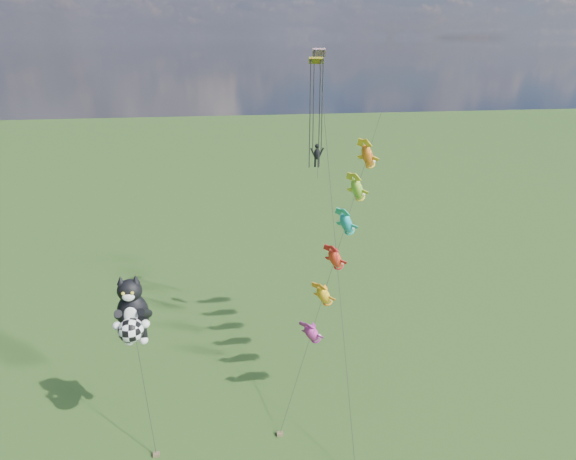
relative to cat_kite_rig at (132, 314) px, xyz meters
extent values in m
cube|color=brown|center=(0.87, -2.55, -9.09)|extent=(0.40, 0.30, 0.22)
cylinder|color=black|center=(0.43, -1.25, -5.35)|extent=(0.91, 2.64, 7.42)
ellipsoid|color=black|center=(0.00, 0.32, -0.20)|extent=(2.36, 2.12, 2.88)
ellipsoid|color=black|center=(0.00, 0.23, 1.51)|extent=(1.86, 1.77, 1.46)
cone|color=black|center=(-0.45, 0.23, 2.27)|extent=(0.63, 0.63, 0.54)
cone|color=black|center=(0.45, 0.23, 2.27)|extent=(0.63, 0.63, 0.54)
ellipsoid|color=white|center=(0.00, -0.35, 1.37)|extent=(0.83, 0.58, 0.52)
ellipsoid|color=white|center=(0.00, -0.35, 0.07)|extent=(0.96, 0.59, 1.19)
sphere|color=gold|center=(-0.27, -0.42, 1.67)|extent=(0.22, 0.22, 0.22)
sphere|color=gold|center=(0.27, -0.42, 1.67)|extent=(0.22, 0.22, 0.22)
sphere|color=white|center=(-0.86, -0.62, -0.43)|extent=(0.54, 0.54, 0.54)
sphere|color=white|center=(0.85, -0.62, -0.43)|extent=(0.54, 0.54, 0.54)
sphere|color=white|center=(-0.45, 0.19, -2.13)|extent=(0.58, 0.58, 0.58)
sphere|color=white|center=(0.45, 0.19, -2.13)|extent=(0.58, 0.58, 0.58)
sphere|color=white|center=(0.00, -0.89, -0.65)|extent=(1.55, 1.55, 1.55)
cube|color=brown|center=(9.03, -1.91, -9.09)|extent=(0.40, 0.30, 0.22)
cylinder|color=black|center=(13.91, 4.30, 0.81)|extent=(9.81, 12.46, 19.74)
ellipsoid|color=#D83396|center=(11.76, 1.57, -3.53)|extent=(2.00, 2.23, 2.43)
ellipsoid|color=yellow|center=(12.86, 2.96, -1.32)|extent=(2.00, 2.23, 2.43)
ellipsoid|color=#E54C19|center=(13.95, 4.35, 0.89)|extent=(2.00, 2.23, 2.43)
ellipsoid|color=#1985BF|center=(15.05, 5.74, 3.10)|extent=(2.00, 2.23, 2.43)
ellipsoid|color=green|center=(16.14, 7.13, 5.30)|extent=(2.00, 2.23, 2.43)
ellipsoid|color=red|center=(17.24, 8.53, 7.51)|extent=(2.00, 2.23, 2.43)
cylinder|color=black|center=(13.48, 2.52, 2.81)|extent=(0.52, 17.08, 23.75)
cube|color=#11A221|center=(12.91, 7.99, 14.54)|extent=(1.03, 0.59, 0.48)
cylinder|color=black|center=(12.57, 7.99, 10.64)|extent=(0.08, 0.08, 7.80)
cylinder|color=black|center=(13.25, 7.99, 10.64)|extent=(0.08, 0.08, 7.80)
cube|color=#2F2CDD|center=(13.73, 11.05, 14.99)|extent=(1.05, 0.72, 0.64)
cylinder|color=black|center=(13.39, 11.05, 11.09)|extent=(0.08, 0.08, 7.79)
cylinder|color=black|center=(14.07, 11.05, 11.09)|extent=(0.08, 0.08, 7.79)
camera|label=1|loc=(6.15, -27.01, 16.00)|focal=30.00mm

